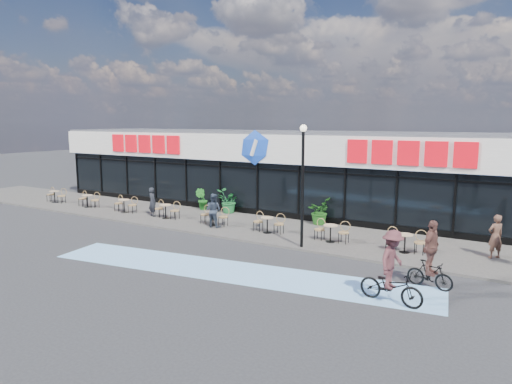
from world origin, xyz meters
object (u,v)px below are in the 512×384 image
lamp_post (303,175)px  potted_plant_left (202,199)px  bistro_set_0 (56,195)px  patron_left (152,202)px  cyclist_a (392,273)px  cyclist_b (431,259)px  potted_plant_mid (228,201)px  patron_right (213,210)px  pedestrian_c (495,236)px  potted_plant_right (319,211)px

lamp_post → potted_plant_left: size_ratio=4.02×
bistro_set_0 → patron_left: size_ratio=0.98×
cyclist_a → cyclist_b: 1.97m
lamp_post → cyclist_b: size_ratio=2.28×
patron_left → cyclist_a: (14.13, -5.14, 0.00)m
potted_plant_mid → lamp_post: bearing=-32.8°
patron_right → cyclist_b: size_ratio=0.76×
lamp_post → patron_right: lamp_post is taller
potted_plant_left → potted_plant_mid: bearing=-0.0°
potted_plant_mid → cyclist_a: cyclist_a is taller
bistro_set_0 → pedestrian_c: 24.76m
bistro_set_0 → patron_left: 8.34m
potted_plant_left → cyclist_a: bearing=-31.6°
potted_plant_right → patron_right: 5.25m
potted_plant_left → potted_plant_mid: potted_plant_mid is taller
cyclist_a → cyclist_b: bearing=68.1°
bistro_set_0 → cyclist_b: cyclist_b is taller
potted_plant_mid → cyclist_a: (11.14, -7.98, 0.12)m
potted_plant_left → potted_plant_right: size_ratio=0.93×
lamp_post → cyclist_a: size_ratio=2.30×
bistro_set_0 → cyclist_b: bearing=-8.3°
potted_plant_mid → pedestrian_c: bearing=-8.0°
potted_plant_right → cyclist_a: (5.65, -7.99, 0.13)m
potted_plant_right → bistro_set_0: bearing=-170.6°
bistro_set_0 → potted_plant_left: potted_plant_left is taller
potted_plant_right → cyclist_a: cyclist_a is taller
potted_plant_mid → pedestrian_c: pedestrian_c is taller
patron_left → pedestrian_c: 16.43m
pedestrian_c → patron_left: bearing=-38.8°
potted_plant_left → pedestrian_c: bearing=-7.0°
bistro_set_0 → patron_right: patron_right is taller
lamp_post → cyclist_a: bearing=-39.3°
patron_left → cyclist_a: bearing=-178.2°
lamp_post → cyclist_a: 6.34m
potted_plant_mid → potted_plant_right: 5.48m
lamp_post → potted_plant_mid: size_ratio=3.70×
bistro_set_0 → pedestrian_c: (24.74, 0.90, 0.38)m
bistro_set_0 → cyclist_a: (22.46, -5.20, 0.34)m
lamp_post → potted_plant_mid: lamp_post is taller
patron_left → cyclist_a: 15.04m
bistro_set_0 → potted_plant_right: size_ratio=1.16×
potted_plant_left → patron_left: (-1.14, -2.84, 0.17)m
patron_right → pedestrian_c: 12.16m
patron_right → cyclist_a: bearing=151.2°
lamp_post → potted_plant_right: (-1.05, 4.22, -2.30)m
potted_plant_left → potted_plant_right: bearing=0.1°
bistro_set_0 → cyclist_b: size_ratio=0.71×
cyclist_a → potted_plant_left: bearing=148.4°
patron_right → bistro_set_0: bearing=-4.5°
potted_plant_left → cyclist_b: cyclist_b is taller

